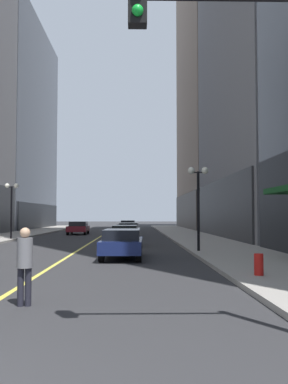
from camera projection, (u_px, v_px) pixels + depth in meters
The scene contains 16 objects.
ground_plane at pixel (99, 238), 38.60m from camera, with size 200.00×200.00×0.00m, color #2D2D30.
sidewalk_left at pixel (4, 237), 38.43m from camera, with size 4.50×78.00×0.15m, color #9E9991.
sidewalk_right at pixel (193, 237), 38.77m from camera, with size 4.50×78.00×0.15m, color #9E9991.
lane_centre_stripe at pixel (99, 238), 38.60m from camera, with size 0.16×70.00×0.01m, color #E5D64C.
building_left_far at pixel (0, 127), 64.00m from camera, with size 12.18×26.00×29.78m.
building_right_far at pixel (227, 87), 65.00m from camera, with size 12.61×26.00×41.95m.
car_navy at pixel (122, 242), 19.98m from camera, with size 1.92×4.81×1.32m.
car_yellow at pixel (125, 235), 27.97m from camera, with size 1.81×4.14×1.32m.
car_white at pixel (129, 230), 37.07m from camera, with size 1.88×4.63×1.32m.
car_maroon at pixel (78, 227), 44.92m from camera, with size 1.98×4.30×1.32m.
car_black at pixel (128, 225), 53.98m from camera, with size 2.01×4.39×1.32m.
pedestrian_in_grey_suit at pixel (25, 260), 9.53m from camera, with size 0.38×0.38×1.69m.
traffic_light_near_right at pixel (283, 94), 6.48m from camera, with size 3.43×0.35×5.65m.
street_lamp_left_far at pixel (11, 198), 34.09m from camera, with size 1.06×0.36×4.43m.
street_lamp_right_mid at pixel (198, 190), 22.53m from camera, with size 1.06×0.36×4.43m.
fire_hydrant_right at pixel (259, 267), 13.27m from camera, with size 0.28×0.28×0.80m, color red.
Camera 1 is at (3.17, -3.83, 1.96)m, focal length 41.25 mm.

